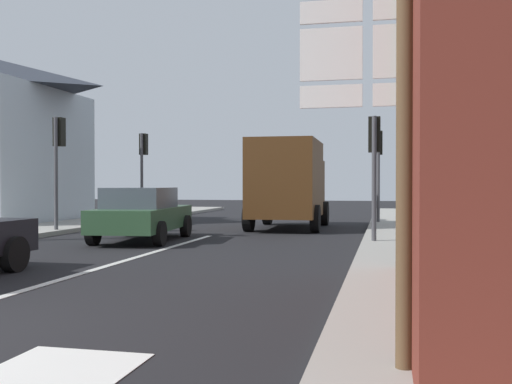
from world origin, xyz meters
name	(u,v)px	position (x,y,z in m)	size (l,w,h in m)	color
ground_plane	(188,242)	(0.00, 10.00, 0.00)	(80.00, 80.00, 0.00)	black
sidewalk_right	(420,254)	(5.90, 8.00, 0.07)	(2.60, 44.00, 0.14)	gray
lane_centre_stripe	(122,262)	(0.00, 6.00, 0.01)	(0.16, 12.00, 0.01)	silver
sedan_far	(142,213)	(-1.36, 10.13, 0.76)	(2.27, 4.35, 1.47)	#2D5133
delivery_truck	(288,182)	(1.85, 15.37, 1.65)	(2.55, 5.03, 3.05)	#4C2D14
route_sign_post	(405,129)	(5.35, -0.23, 2.00)	(1.66, 0.14, 3.20)	brown
traffic_light_near_left	(58,148)	(-4.90, 11.78, 2.71)	(0.30, 0.49, 3.66)	#47474C
traffic_light_near_right	(374,150)	(4.90, 10.27, 2.43)	(0.30, 0.49, 3.28)	#47474C
traffic_light_far_right	(378,155)	(4.90, 17.79, 2.65)	(0.30, 0.49, 3.58)	#47474C
traffic_light_far_left	(143,156)	(-4.90, 18.38, 2.75)	(0.30, 0.49, 3.71)	#47474C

